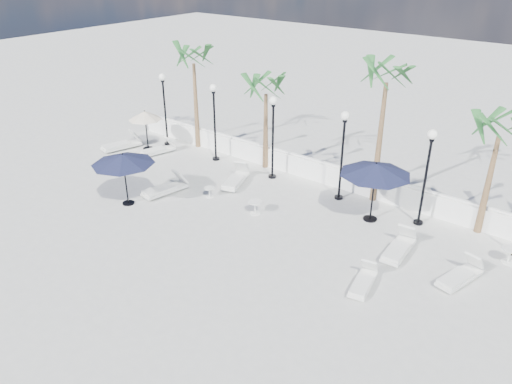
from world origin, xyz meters
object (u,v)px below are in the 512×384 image
Objects in this scene: lounger_0 at (122,144)px; lounger_4 at (399,248)px; lounger_5 at (460,275)px; lounger_2 at (158,149)px; parasol_cream_small at (145,116)px; lounger_3 at (236,179)px; lounger_6 at (363,282)px; parasol_navy_mid at (376,169)px; lounger_1 at (165,188)px; parasol_navy_left at (123,160)px.

lounger_4 is (15.67, -0.52, -0.02)m from lounger_0.
lounger_0 is 17.89m from lounger_5.
lounger_0 is 1.17× the size of lounger_2.
lounger_2 is 1.83m from parasol_cream_small.
lounger_6 is (8.02, -3.36, -0.05)m from lounger_3.
lounger_5 is (15.86, -1.57, 0.01)m from lounger_2.
lounger_4 is at bearing 13.03° from lounger_0.
lounger_0 is 1.05× the size of lounger_3.
lounger_5 is 16.93m from parasol_cream_small.
parasol_cream_small is at bearing -178.82° from parasol_navy_mid.
lounger_1 reaches higher than lounger_6.
parasol_cream_small reaches higher than lounger_4.
lounger_3 is at bearing 17.62° from lounger_0.
lounger_0 is at bearing -144.80° from lounger_2.
parasol_cream_small is at bearing -170.61° from lounger_5.
parasol_cream_small is (-14.57, 1.36, 1.57)m from lounger_4.
lounger_0 is 2.14m from lounger_2.
lounger_6 is (15.56, -3.01, -0.06)m from lounger_0.
lounger_4 reaches higher than lounger_5.
lounger_2 is 0.94× the size of lounger_4.
lounger_1 is at bearing -157.58° from parasol_navy_mid.
lounger_4 is (13.66, -1.26, 0.02)m from lounger_2.
lounger_4 reaches higher than lounger_2.
parasol_navy_left reaches higher than lounger_3.
parasol_navy_mid is at bearing 102.60° from lounger_6.
lounger_5 reaches higher than lounger_6.
lounger_3 is 1.08× the size of lounger_5.
parasol_cream_small is at bearing 131.13° from parasol_navy_left.
lounger_5 is at bearing 13.34° from parasol_navy_left.
lounger_3 is 1.05× the size of lounger_4.
parasol_navy_left is (5.19, -3.84, 1.73)m from lounger_0.
parasol_navy_left reaches higher than lounger_2.
lounger_0 is 2.08m from parasol_cream_small.
lounger_5 reaches higher than lounger_2.
lounger_4 is 11.13m from parasol_navy_left.
lounger_0 is 1.04× the size of parasol_cream_small.
lounger_1 reaches higher than lounger_2.
lounger_2 is (2.01, 0.74, -0.04)m from lounger_0.
lounger_6 is at bearing -121.71° from lounger_5.
lounger_3 is 0.77× the size of parasol_navy_mid.
lounger_1 is 1.13× the size of lounger_2.
lounger_2 is at bearing -6.46° from parasol_cream_small.
lounger_3 is 8.17m from lounger_4.
lounger_5 is at bearing 12.25° from lounger_0.
lounger_0 is 15.85m from lounger_6.
lounger_4 is at bearing 9.78° from lounger_2.
parasol_navy_mid is at bearing 29.89° from parasol_navy_left.
lounger_2 is 1.11× the size of lounger_6.
lounger_3 is at bearing 11.08° from lounger_2.
parasol_navy_left is (3.18, -4.58, 1.77)m from lounger_2.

